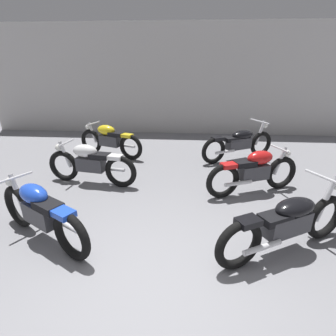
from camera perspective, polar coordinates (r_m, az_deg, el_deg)
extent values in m
plane|color=gray|center=(3.23, -3.55, -25.41)|extent=(60.00, 60.00, 0.00)
cube|color=#BCBAB7|center=(9.46, 2.39, 18.32)|extent=(13.35, 0.24, 3.60)
torus|color=black|center=(4.66, -29.56, -7.22)|extent=(0.63, 0.44, 0.67)
torus|color=black|center=(3.65, -20.05, -13.67)|extent=(0.63, 0.44, 0.67)
cylinder|color=silver|center=(4.48, -29.71, -4.62)|extent=(0.24, 0.18, 0.56)
cube|color=#38383D|center=(4.08, -25.66, -8.88)|extent=(0.61, 0.50, 0.28)
ellipsoid|color=blue|center=(4.04, -27.02, -4.96)|extent=(0.59, 0.51, 0.26)
cube|color=black|center=(3.82, -24.45, -7.40)|extent=(0.47, 0.41, 0.10)
cube|color=blue|center=(3.56, -21.62, -9.07)|extent=(0.34, 0.31, 0.08)
cylinder|color=silver|center=(4.33, -29.99, -1.75)|extent=(0.28, 0.43, 0.04)
sphere|color=white|center=(4.55, -30.83, -2.53)|extent=(0.14, 0.14, 0.14)
cylinder|color=silver|center=(3.89, -20.65, -11.67)|extent=(0.51, 0.34, 0.07)
torus|color=black|center=(6.01, -21.55, 0.42)|extent=(0.68, 0.22, 0.67)
torus|color=black|center=(5.38, -10.15, -0.78)|extent=(0.68, 0.22, 0.67)
cylinder|color=silver|center=(5.89, -21.26, 2.71)|extent=(0.25, 0.11, 0.56)
cube|color=#38383D|center=(5.64, -16.27, 0.80)|extent=(0.60, 0.33, 0.28)
ellipsoid|color=white|center=(5.60, -17.46, 3.56)|extent=(0.56, 0.36, 0.26)
cube|color=black|center=(5.46, -14.49, 2.56)|extent=(0.43, 0.30, 0.10)
cube|color=white|center=(5.32, -11.35, 2.31)|extent=(0.31, 0.24, 0.08)
cylinder|color=silver|center=(5.78, -21.12, 5.11)|extent=(0.12, 0.48, 0.04)
sphere|color=white|center=(5.93, -22.56, 4.08)|extent=(0.14, 0.14, 0.14)
cylinder|color=silver|center=(5.60, -11.94, -0.23)|extent=(0.55, 0.16, 0.07)
torus|color=black|center=(7.68, -16.20, 5.54)|extent=(0.66, 0.34, 0.67)
torus|color=black|center=(6.91, -8.00, 4.43)|extent=(0.66, 0.34, 0.67)
cylinder|color=silver|center=(7.56, -15.95, 7.37)|extent=(0.25, 0.15, 0.56)
cube|color=#38383D|center=(7.25, -12.38, 5.79)|extent=(0.62, 0.43, 0.28)
ellipsoid|color=yellow|center=(7.24, -13.19, 8.00)|extent=(0.59, 0.45, 0.26)
cube|color=black|center=(7.06, -11.08, 7.16)|extent=(0.46, 0.37, 0.10)
cube|color=yellow|center=(6.88, -8.84, 6.92)|extent=(0.33, 0.29, 0.08)
cylinder|color=silver|center=(7.46, -15.80, 9.27)|extent=(0.21, 0.46, 0.04)
sphere|color=white|center=(7.62, -16.86, 8.47)|extent=(0.14, 0.14, 0.14)
cylinder|color=silver|center=(7.15, -9.11, 4.80)|extent=(0.54, 0.26, 0.07)
torus|color=black|center=(4.40, 30.72, -9.13)|extent=(0.64, 0.41, 0.67)
torus|color=black|center=(3.41, 14.99, -15.73)|extent=(0.64, 0.41, 0.67)
cylinder|color=silver|center=(4.20, 30.88, -5.77)|extent=(0.27, 0.19, 0.66)
cube|color=#38383D|center=(3.81, 24.19, -10.86)|extent=(0.69, 0.52, 0.28)
ellipsoid|color=black|center=(3.78, 25.74, -7.60)|extent=(0.68, 0.57, 0.22)
cube|color=black|center=(3.60, 22.12, -9.96)|extent=(0.47, 0.40, 0.10)
cube|color=black|center=(3.30, 16.89, -11.03)|extent=(0.34, 0.31, 0.08)
cylinder|color=silver|center=(4.04, 31.21, -2.04)|extent=(0.35, 0.62, 0.04)
sphere|color=white|center=(4.24, 32.49, -3.04)|extent=(0.14, 0.14, 0.14)
cylinder|color=silver|center=(3.49, 19.67, -15.79)|extent=(0.52, 0.32, 0.07)
torus|color=black|center=(5.71, 23.20, -0.96)|extent=(0.66, 0.36, 0.67)
torus|color=black|center=(4.98, 11.71, -2.80)|extent=(0.66, 0.36, 0.67)
cylinder|color=silver|center=(5.57, 22.97, 1.41)|extent=(0.25, 0.16, 0.56)
cube|color=#38383D|center=(5.28, 17.97, -0.83)|extent=(0.62, 0.44, 0.28)
ellipsoid|color=red|center=(5.24, 19.22, 2.13)|extent=(0.59, 0.46, 0.26)
cube|color=black|center=(5.09, 16.21, 0.95)|extent=(0.46, 0.37, 0.10)
cube|color=red|center=(4.92, 13.00, 0.54)|extent=(0.33, 0.29, 0.08)
cylinder|color=silver|center=(5.45, 22.88, 3.91)|extent=(0.22, 0.46, 0.04)
sphere|color=white|center=(5.62, 24.27, 2.89)|extent=(0.14, 0.14, 0.14)
cylinder|color=silver|center=(5.01, 14.91, -3.19)|extent=(0.54, 0.27, 0.07)
torus|color=black|center=(7.57, 19.36, 4.95)|extent=(0.64, 0.42, 0.67)
torus|color=black|center=(6.66, 9.79, 3.67)|extent=(0.64, 0.42, 0.67)
cylinder|color=silver|center=(7.44, 19.20, 7.17)|extent=(0.27, 0.19, 0.66)
cube|color=#38383D|center=(7.06, 14.96, 5.14)|extent=(0.69, 0.53, 0.28)
ellipsoid|color=black|center=(7.07, 15.77, 6.92)|extent=(0.68, 0.57, 0.22)
cube|color=black|center=(6.89, 13.62, 6.07)|extent=(0.47, 0.40, 0.10)
cube|color=black|center=(6.63, 10.68, 6.23)|extent=(0.34, 0.31, 0.08)
cylinder|color=silver|center=(7.33, 19.15, 9.48)|extent=(0.36, 0.62, 0.04)
sphere|color=white|center=(7.49, 20.18, 8.65)|extent=(0.14, 0.14, 0.14)
cylinder|color=silver|center=(6.70, 12.18, 3.43)|extent=(0.52, 0.32, 0.07)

